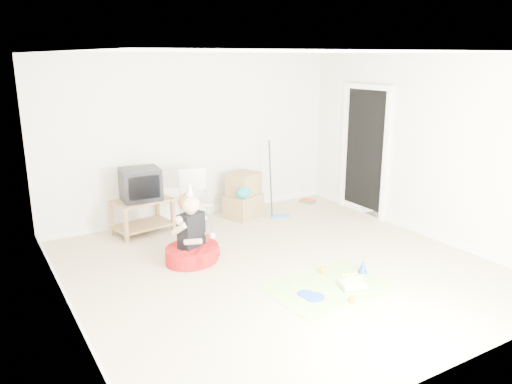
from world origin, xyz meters
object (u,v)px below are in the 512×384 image
crt_tv (141,184)px  folding_chair (195,202)px  tv_stand (142,214)px  cardboard_boxes (244,196)px  seated_woman (192,244)px  birthday_cake (352,285)px

crt_tv → folding_chair: size_ratio=0.56×
tv_stand → cardboard_boxes: size_ratio=1.25×
cardboard_boxes → seated_woman: (-1.49, -1.28, -0.11)m
cardboard_boxes → seated_woman: bearing=-139.3°
tv_stand → crt_tv: (0.00, 0.00, 0.45)m
folding_chair → cardboard_boxes: bearing=16.7°
folding_chair → birthday_cake: folding_chair is taller
tv_stand → birthday_cake: 3.36m
crt_tv → cardboard_boxes: (1.68, -0.09, -0.41)m
tv_stand → crt_tv: bearing=0.0°
seated_woman → crt_tv: bearing=98.1°
tv_stand → folding_chair: size_ratio=0.92×
folding_chair → cardboard_boxes: size_ratio=1.35×
folding_chair → seated_woman: seated_woman is taller
crt_tv → seated_woman: (0.19, -1.37, -0.52)m
folding_chair → seated_woman: 1.13m
seated_woman → birthday_cake: (1.25, -1.65, -0.19)m
folding_chair → birthday_cake: (0.75, -2.64, -0.44)m
folding_chair → seated_woman: size_ratio=0.92×
tv_stand → crt_tv: crt_tv is taller
cardboard_boxes → birthday_cake: 2.96m
folding_chair → cardboard_boxes: 1.04m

